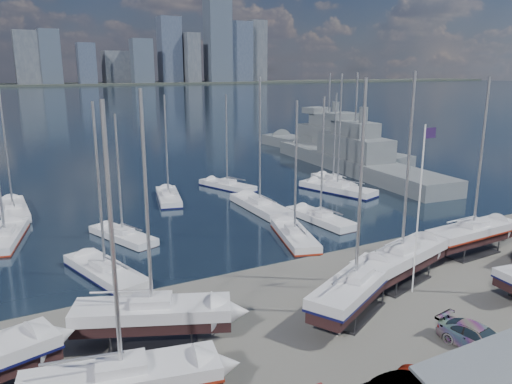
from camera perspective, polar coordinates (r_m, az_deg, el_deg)
ground at (r=37.49m, az=10.33°, el=-13.08°), size 1400.00×1400.00×0.00m
water at (r=336.86m, az=-25.24°, el=9.62°), size 1400.00×600.00×0.40m
far_shore at (r=596.34m, az=-26.99°, el=10.82°), size 1400.00×80.00×2.20m
sailboat_cradle_1 at (r=26.77m, az=-15.03°, el=-20.18°), size 9.98×4.58×15.61m
sailboat_cradle_2 at (r=32.49m, az=-11.76°, el=-13.49°), size 9.96×6.34×15.82m
sailboat_cradle_3 at (r=36.04m, az=11.29°, el=-10.60°), size 10.31×7.13×16.34m
sailboat_cradle_4 at (r=41.93m, az=16.28°, el=-7.29°), size 10.69×5.57×16.74m
sailboat_cradle_6 at (r=50.62m, az=23.53°, el=-4.30°), size 10.16×3.23×16.23m
sailboat_moored_1 at (r=56.30m, az=-26.70°, el=-4.77°), size 5.20×10.54×15.18m
sailboat_moored_2 at (r=66.39m, az=-25.97°, el=-2.01°), size 3.13×10.71×16.12m
sailboat_moored_3 at (r=43.89m, az=-16.81°, el=-8.91°), size 5.40×10.51×15.13m
sailboat_moored_4 at (r=52.58m, az=-14.97°, el=-4.96°), size 5.30×9.12×13.30m
sailboat_moored_5 at (r=66.93m, az=-9.96°, el=-0.69°), size 4.90×9.99×14.39m
sailboat_moored_6 at (r=50.99m, az=4.42°, el=-5.13°), size 5.48×10.17×14.64m
sailboat_moored_7 at (r=61.41m, az=0.44°, el=-1.78°), size 3.46×11.20×16.78m
sailboat_moored_8 at (r=72.56m, az=-3.30°, el=0.63°), size 5.66×9.81×14.16m
sailboat_moored_9 at (r=57.00m, az=7.37°, el=-3.13°), size 3.30×9.85×14.65m
sailboat_moored_10 at (r=71.05m, az=9.28°, el=0.19°), size 6.47×11.86×17.09m
sailboat_moored_11 at (r=76.08m, az=8.81°, el=1.10°), size 3.78×9.75×14.21m
naval_ship_east at (r=86.67m, az=11.07°, el=3.47°), size 11.67×44.44×17.95m
naval_ship_west at (r=102.97m, az=8.16°, el=5.20°), size 9.08×40.00×17.57m
car_d at (r=34.75m, az=24.14°, el=-15.02°), size 2.89×5.46×1.51m
flagpole at (r=39.00m, az=18.29°, el=-0.63°), size 1.14×0.12×13.01m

